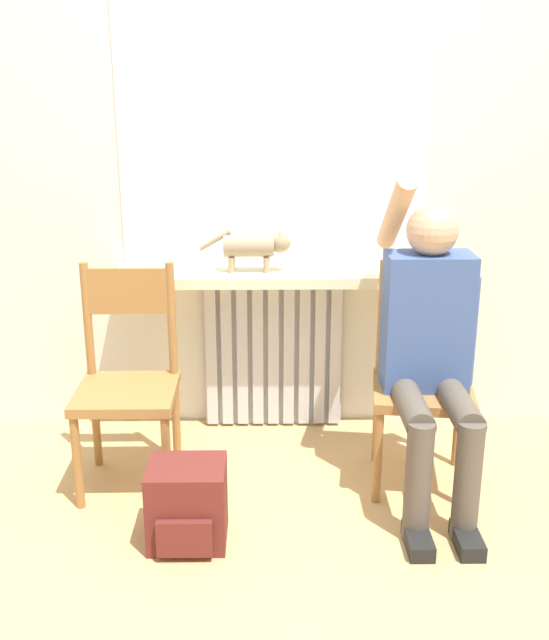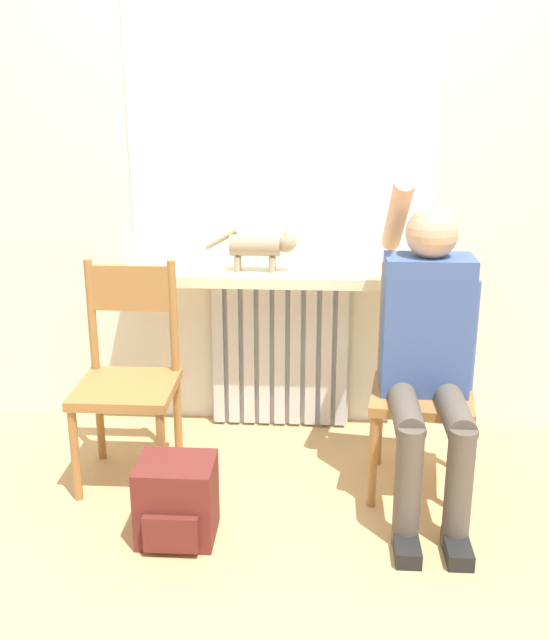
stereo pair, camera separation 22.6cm
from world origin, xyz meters
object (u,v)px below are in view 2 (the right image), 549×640
(chair_right, at_px, (423,381))
(backpack, at_px, (177,501))
(chair_left, at_px, (128,374))
(cat, at_px, (263,245))
(person, at_px, (428,347))

(chair_right, distance_m, backpack, 1.09)
(chair_left, height_order, cat, cat)
(chair_left, distance_m, chair_right, 1.22)
(chair_left, xyz_separation_m, cat, (0.53, 0.46, 0.46))
(person, bearing_deg, chair_left, 174.41)
(backpack, bearing_deg, chair_left, 121.43)
(person, bearing_deg, backpack, -160.03)
(chair_right, bearing_deg, cat, 153.95)
(chair_right, xyz_separation_m, backpack, (-0.94, -0.46, -0.31))
(chair_left, relative_size, person, 0.70)
(chair_left, height_order, chair_right, same)
(person, distance_m, cat, 0.93)
(chair_left, distance_m, cat, 0.84)
(chair_right, distance_m, person, 0.23)
(chair_left, bearing_deg, backpack, -58.88)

